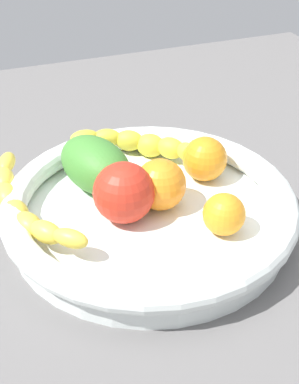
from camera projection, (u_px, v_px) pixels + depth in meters
The scene contains 9 objects.
kitchen_counter at pixel (150, 236), 68.38cm from camera, with size 120.00×120.00×3.00cm, color #636060.
fruit_bowl at pixel (150, 209), 65.97cm from camera, with size 36.04×36.04×5.41cm.
banana_draped_left at pixel (22, 206), 63.49cm from camera, with size 22.93×9.00×3.95cm.
banana_draped_right at pixel (148, 145), 75.57cm from camera, with size 15.20×17.00×3.95cm.
orange_front at pixel (160, 185), 65.54cm from camera, with size 6.41×6.41×6.41cm, color orange.
orange_mid_left at pixel (205, 159), 71.06cm from camera, with size 5.96×5.96×5.96cm, color orange.
orange_mid_right at pixel (224, 214), 61.70cm from camera, with size 5.00×5.00×5.00cm, color orange.
tomato_red at pixel (123, 191), 63.57cm from camera, with size 7.41×7.41×7.41cm, color red.
mango_green at pixel (96, 165), 68.94cm from camera, with size 12.01×7.36×6.84cm, color #428733.
Camera 1 is at (-49.84, 19.02, 44.64)cm, focal length 50.19 mm.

